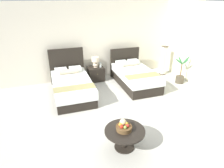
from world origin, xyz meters
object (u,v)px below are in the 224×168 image
object	(u,v)px
table_lamp	(95,61)
coffee_table	(125,134)
fruit_bowl	(124,127)
floor_lamp_corner	(164,61)
potted_palm	(180,76)
nightstand	(96,74)
bed_near_corner	(135,76)
vase	(100,65)
bed_near_window	(72,86)

from	to	relation	value
table_lamp	coffee_table	world-z (taller)	table_lamp
fruit_bowl	floor_lamp_corner	world-z (taller)	floor_lamp_corner
coffee_table	potted_palm	size ratio (longest dim) A/B	0.83
nightstand	fruit_bowl	world-z (taller)	fruit_bowl
floor_lamp_corner	nightstand	bearing A→B (deg)	173.08
floor_lamp_corner	fruit_bowl	bearing A→B (deg)	-133.71
table_lamp	fruit_bowl	xyz separation A→B (m)	(-0.49, -3.77, -0.24)
bed_near_corner	vase	size ratio (longest dim) A/B	11.67
coffee_table	floor_lamp_corner	world-z (taller)	floor_lamp_corner
bed_near_window	table_lamp	xyz separation A→B (m)	(1.07, 0.86, 0.46)
table_lamp	coffee_table	size ratio (longest dim) A/B	0.47
table_lamp	vase	size ratio (longest dim) A/B	2.13
vase	fruit_bowl	world-z (taller)	vase
nightstand	vase	world-z (taller)	vase
table_lamp	floor_lamp_corner	bearing A→B (deg)	-7.33
bed_near_window	potted_palm	size ratio (longest dim) A/B	2.19
floor_lamp_corner	vase	bearing A→B (deg)	173.49
coffee_table	bed_near_corner	bearing A→B (deg)	59.94
bed_near_corner	bed_near_window	bearing A→B (deg)	179.70
coffee_table	fruit_bowl	world-z (taller)	fruit_bowl
bed_near_corner	potted_palm	world-z (taller)	bed_near_corner
bed_near_corner	nightstand	bearing A→B (deg)	144.91
nightstand	potted_palm	xyz separation A→B (m)	(2.88, -1.31, -0.00)
fruit_bowl	floor_lamp_corner	size ratio (longest dim) A/B	0.29
nightstand	fruit_bowl	bearing A→B (deg)	-97.47
bed_near_corner	table_lamp	distance (m)	1.56
nightstand	table_lamp	bearing A→B (deg)	90.00
bed_near_window	bed_near_corner	distance (m)	2.29
table_lamp	bed_near_corner	bearing A→B (deg)	-35.71
floor_lamp_corner	potted_palm	distance (m)	1.03
bed_near_window	bed_near_corner	bearing A→B (deg)	-0.30
fruit_bowl	bed_near_corner	bearing A→B (deg)	59.52
potted_palm	bed_near_window	bearing A→B (deg)	173.21
bed_near_window	coffee_table	bearing A→B (deg)	-78.53
table_lamp	potted_palm	bearing A→B (deg)	-24.83
bed_near_window	potted_palm	distance (m)	3.98
bed_near_window	nightstand	size ratio (longest dim) A/B	3.87
bed_near_window	table_lamp	world-z (taller)	bed_near_window
bed_near_window	floor_lamp_corner	size ratio (longest dim) A/B	1.92
bed_near_corner	fruit_bowl	bearing A→B (deg)	-120.48
table_lamp	potted_palm	distance (m)	3.21
bed_near_window	fruit_bowl	bearing A→B (deg)	-78.74
bed_near_window	table_lamp	size ratio (longest dim) A/B	5.66
table_lamp	vase	bearing A→B (deg)	-18.85
coffee_table	potted_palm	xyz separation A→B (m)	(3.35, 2.46, -0.09)
bed_near_window	fruit_bowl	world-z (taller)	bed_near_window
bed_near_window	nightstand	world-z (taller)	bed_near_window
bed_near_corner	vase	world-z (taller)	bed_near_corner
bed_near_window	bed_near_corner	xyz separation A→B (m)	(2.29, -0.01, 0.00)
bed_near_corner	floor_lamp_corner	bearing A→B (deg)	18.33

